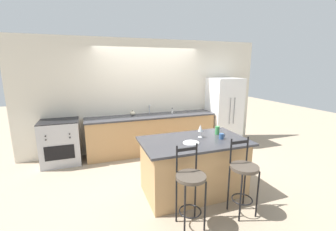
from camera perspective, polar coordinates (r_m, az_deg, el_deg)
name	(u,v)px	position (r m, az deg, el deg)	size (l,w,h in m)	color
ground_plane	(157,156)	(5.33, -2.94, -10.34)	(18.00, 18.00, 0.00)	tan
wall_back	(148,95)	(5.62, -5.09, 5.10)	(6.00, 0.07, 2.70)	beige
back_counter	(152,133)	(5.51, -4.09, -4.54)	(3.08, 0.66, 0.91)	tan
sink_faucet	(149,108)	(5.56, -4.72, 1.87)	(0.02, 0.13, 0.22)	#ADAFB5
kitchen_island	(194,166)	(3.80, 6.51, -12.64)	(1.70, 1.00, 0.91)	tan
refrigerator	(223,112)	(6.14, 13.91, 0.98)	(0.77, 0.75, 1.76)	white
oven_range	(61,142)	(5.35, -25.59, -6.12)	(0.78, 0.65, 0.95)	#B7B7BC
bar_stool_near	(190,185)	(2.99, 5.73, -17.10)	(0.38, 0.38, 1.09)	black
bar_stool_far	(244,175)	(3.38, 18.63, -14.06)	(0.38, 0.38, 1.09)	black
dinner_plate	(191,143)	(3.48, 5.89, -6.89)	(0.25, 0.25, 0.02)	white
wine_glass	(200,128)	(3.74, 8.22, -3.24)	(0.08, 0.08, 0.22)	white
coffee_mug	(222,136)	(3.75, 13.44, -5.14)	(0.11, 0.08, 0.09)	#335689
tumbler_cup	(217,130)	(3.98, 12.41, -3.69)	(0.07, 0.07, 0.14)	#3D934C
pumpkin_decoration	(133,113)	(5.45, -8.98, 0.57)	(0.12, 0.12, 0.12)	beige
soap_bottle	(172,111)	(5.57, 1.08, 1.12)	(0.06, 0.06, 0.14)	silver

